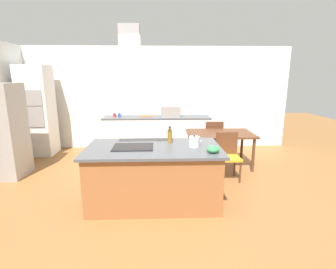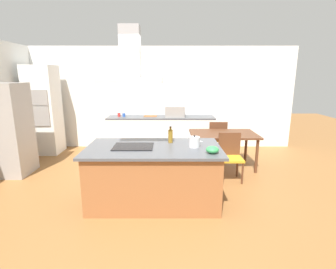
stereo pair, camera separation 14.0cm
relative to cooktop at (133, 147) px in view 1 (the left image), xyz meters
The scene contains 18 objects.
ground 1.78m from the cooktop, 78.43° to the left, with size 16.00×16.00×0.00m, color #936033.
wall_back 3.29m from the cooktop, 84.60° to the left, with size 7.20×0.10×2.70m, color white.
kitchen_island 0.55m from the cooktop, ahead, with size 2.04×1.12×0.90m.
cooktop is the anchor object (origin of this frame).
tea_kettle 0.93m from the cooktop, ahead, with size 0.21×0.16×0.19m.
olive_oil_bottle 0.63m from the cooktop, 24.22° to the left, with size 0.07×0.07×0.26m.
mixing_bowl 1.19m from the cooktop, 15.52° to the right, with size 0.18×0.18×0.10m, color #33934C.
back_counter 2.94m from the cooktop, 83.25° to the left, with size 2.78×0.62×0.90m.
countertop_microwave 2.97m from the cooktop, 76.28° to the left, with size 0.50×0.38×0.28m, color #9E9993.
coffee_mug_red 3.02m from the cooktop, 104.59° to the left, with size 0.08×0.08×0.09m, color red.
coffee_mug_blue 2.96m from the cooktop, 102.25° to the left, with size 0.08×0.08×0.09m, color #2D56B2.
cutting_board 2.93m from the cooktop, 88.77° to the left, with size 0.34×0.24×0.02m, color #995B33.
wall_oven_stack 3.71m from the cooktop, 134.42° to the left, with size 0.70×0.66×2.20m.
refrigerator 2.93m from the cooktop, 156.03° to the left, with size 0.80×0.73×1.82m.
dining_table 2.35m from the cooktop, 42.87° to the left, with size 1.40×0.90×0.75m.
chair_facing_island 1.99m from the cooktop, 28.37° to the left, with size 0.42×0.42×0.89m.
chair_facing_back_wall 2.86m from the cooktop, 52.78° to the left, with size 0.42×0.42×0.89m.
range_hood 1.20m from the cooktop, ahead, with size 0.90×0.55×0.78m.
Camera 1 is at (0.08, -3.73, 1.97)m, focal length 27.33 mm.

